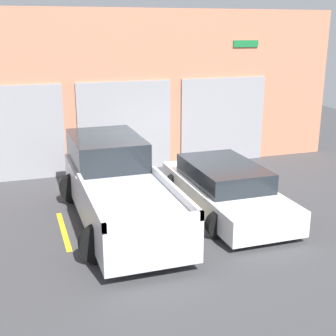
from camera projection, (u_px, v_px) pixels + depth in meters
The scene contains 7 objects.
ground_plane at pixel (159, 199), 12.59m from camera, with size 28.00×28.00×0.00m, color #3D3D3F.
shophouse_building at pixel (128, 93), 14.87m from camera, with size 14.33×0.68×5.02m.
pickup_truck at pixel (117, 186), 11.14m from camera, with size 2.45×5.58×1.78m.
sedan_white at pixel (224, 189), 11.73m from camera, with size 2.20×4.63×1.20m.
parking_stripe_far_left at pixel (64, 231), 10.65m from camera, with size 0.12×2.20×0.01m, color gold.
parking_stripe_left at pixel (174, 216), 11.46m from camera, with size 0.12×2.20×0.01m, color gold.
parking_stripe_centre at pixel (271, 204), 12.27m from camera, with size 0.12×2.20×0.01m, color gold.
Camera 1 is at (-3.52, -11.28, 4.44)m, focal length 50.00 mm.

